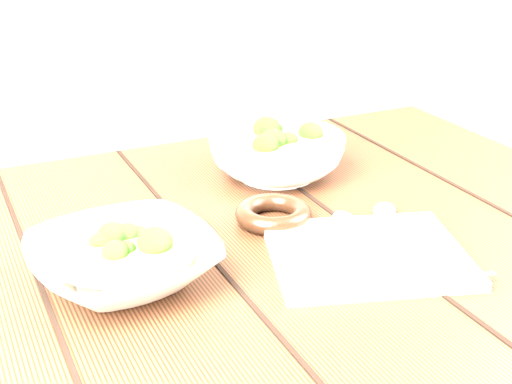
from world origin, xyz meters
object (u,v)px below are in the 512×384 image
object	(u,v)px
trivet	(273,214)
table	(221,327)
napkin	(367,254)
soup_bowl_front	(123,260)
soup_bowl_back	(277,154)

from	to	relation	value
trivet	table	bearing A→B (deg)	-160.52
trivet	napkin	xyz separation A→B (m)	(0.06, -0.14, -0.01)
soup_bowl_front	napkin	xyz separation A→B (m)	(0.28, -0.08, -0.02)
table	soup_bowl_front	distance (m)	0.20
soup_bowl_front	trivet	distance (m)	0.23
trivet	soup_bowl_front	bearing A→B (deg)	-164.01
soup_bowl_front	soup_bowl_back	distance (m)	0.37
table	napkin	distance (m)	0.22
napkin	soup_bowl_front	bearing A→B (deg)	-177.45
table	napkin	xyz separation A→B (m)	(0.15, -0.11, 0.13)
table	soup_bowl_front	bearing A→B (deg)	-166.59
table	napkin	bearing A→B (deg)	-35.53
trivet	napkin	distance (m)	0.15
table	soup_bowl_back	xyz separation A→B (m)	(0.17, 0.18, 0.16)
soup_bowl_back	napkin	distance (m)	0.29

